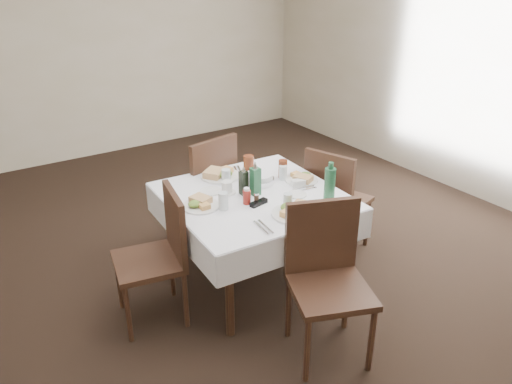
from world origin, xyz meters
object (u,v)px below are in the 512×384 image
at_px(chair_north, 206,184).
at_px(water_w, 223,201).
at_px(coffee_mug, 227,188).
at_px(water_s, 288,201).
at_px(dining_table, 254,206).
at_px(oil_cruet_green, 255,180).
at_px(chair_east, 334,196).
at_px(water_e, 283,173).
at_px(chair_west, 161,249).
at_px(green_bottle, 330,185).
at_px(chair_south, 326,270).
at_px(water_n, 226,177).
at_px(bread_basket, 259,179).
at_px(ketchup_bottle, 247,196).
at_px(oil_cruet_dark, 244,182).

bearing_deg(chair_north, water_w, -109.94).
bearing_deg(coffee_mug, water_s, -64.50).
relative_size(dining_table, coffee_mug, 10.14).
relative_size(dining_table, oil_cruet_green, 4.84).
bearing_deg(chair_east, water_s, -155.54).
xyz_separation_m(water_s, water_e, (0.27, 0.42, -0.00)).
bearing_deg(chair_north, chair_west, -136.09).
distance_m(chair_east, water_e, 0.55).
bearing_deg(oil_cruet_green, green_bottle, -46.15).
distance_m(chair_south, water_n, 1.10).
bearing_deg(chair_east, water_e, 169.59).
xyz_separation_m(chair_north, water_e, (0.34, -0.62, 0.25)).
xyz_separation_m(dining_table, bread_basket, (0.15, 0.15, 0.12)).
distance_m(water_n, water_e, 0.44).
relative_size(water_n, water_s, 1.11).
bearing_deg(chair_north, chair_south, -89.62).
relative_size(water_n, ketchup_bottle, 1.05).
distance_m(water_w, ketchup_bottle, 0.18).
relative_size(bread_basket, oil_cruet_green, 0.87).
bearing_deg(water_n, green_bottle, -54.63).
bearing_deg(chair_north, water_s, -85.90).
bearing_deg(chair_east, green_bottle, -136.73).
relative_size(ketchup_bottle, green_bottle, 0.41).
bearing_deg(oil_cruet_green, water_n, 108.97).
height_order(chair_west, water_w, chair_west).
height_order(chair_north, water_e, chair_north).
bearing_deg(ketchup_bottle, bread_basket, 42.42).
bearing_deg(chair_north, chair_east, -41.04).
relative_size(water_s, oil_cruet_dark, 0.50).
height_order(chair_south, oil_cruet_dark, chair_south).
bearing_deg(dining_table, water_s, -77.17).
bearing_deg(water_e, dining_table, -162.64).
xyz_separation_m(chair_west, oil_cruet_green, (0.74, -0.03, 0.34)).
xyz_separation_m(chair_east, coffee_mug, (-0.95, 0.11, 0.27)).
bearing_deg(bread_basket, dining_table, -135.09).
xyz_separation_m(chair_west, water_n, (0.65, 0.23, 0.29)).
bearing_deg(chair_south, water_e, 69.92).
relative_size(chair_west, water_w, 7.64).
relative_size(water_w, oil_cruet_dark, 0.55).
distance_m(oil_cruet_dark, green_bottle, 0.61).
xyz_separation_m(chair_south, coffee_mug, (-0.15, 0.94, 0.24)).
xyz_separation_m(chair_north, ketchup_bottle, (-0.11, -0.82, 0.25)).
height_order(water_e, green_bottle, green_bottle).
xyz_separation_m(dining_table, ketchup_bottle, (-0.12, -0.09, 0.14)).
bearing_deg(coffee_mug, oil_cruet_dark, -43.02).
distance_m(oil_cruet_dark, ketchup_bottle, 0.16).
bearing_deg(dining_table, water_n, 106.33).
distance_m(water_n, oil_cruet_green, 0.28).
bearing_deg(water_e, water_s, -122.61).
bearing_deg(water_s, dining_table, 102.83).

